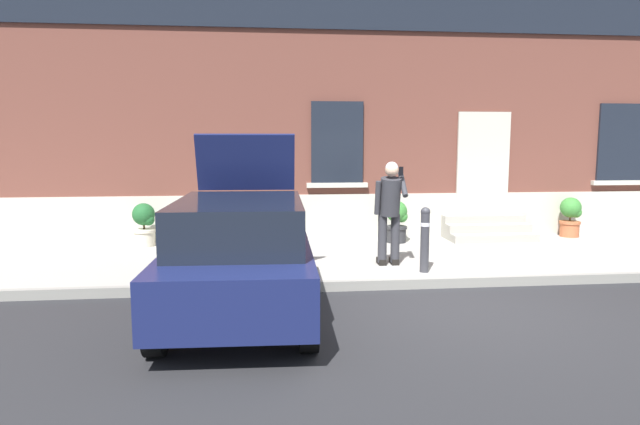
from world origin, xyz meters
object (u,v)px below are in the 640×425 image
at_px(planter_cream, 144,224).
at_px(person_on_phone, 390,206).
at_px(hatchback_car_navy, 241,253).
at_px(planter_terracotta, 571,216).
at_px(planter_olive, 273,222).
at_px(planter_charcoal, 397,220).
at_px(bollard_near_person, 425,237).

bearing_deg(planter_cream, person_on_phone, -26.59).
bearing_deg(planter_cream, hatchback_car_navy, -63.67).
height_order(hatchback_car_navy, planter_terracotta, hatchback_car_navy).
height_order(person_on_phone, planter_olive, person_on_phone).
bearing_deg(person_on_phone, planter_olive, 134.25).
bearing_deg(planter_charcoal, planter_terracotta, 3.88).
bearing_deg(bollard_near_person, person_on_phone, 130.26).
xyz_separation_m(hatchback_car_navy, person_on_phone, (2.40, 1.89, 0.35)).
distance_m(planter_cream, planter_charcoal, 5.08).
bearing_deg(planter_olive, planter_charcoal, -1.09).
bearing_deg(planter_cream, planter_charcoal, -1.39).
distance_m(hatchback_car_navy, bollard_near_person, 3.16).
bearing_deg(person_on_phone, bollard_near_person, -46.89).
bearing_deg(planter_terracotta, planter_cream, -179.09).
bearing_deg(planter_cream, bollard_near_person, -29.38).
bearing_deg(planter_charcoal, bollard_near_person, -94.46).
xyz_separation_m(bollard_near_person, person_on_phone, (-0.45, 0.53, 0.44)).
bearing_deg(bollard_near_person, planter_olive, 131.18).
bearing_deg(person_on_phone, planter_charcoal, 75.55).
height_order(bollard_near_person, planter_charcoal, bollard_near_person).
bearing_deg(person_on_phone, planter_cream, 156.25).
bearing_deg(hatchback_car_navy, person_on_phone, 38.23).
xyz_separation_m(planter_olive, planter_charcoal, (2.54, -0.05, 0.00)).
relative_size(bollard_near_person, planter_olive, 1.22).
bearing_deg(hatchback_car_navy, planter_cream, 116.33).
distance_m(person_on_phone, planter_cream, 4.98).
height_order(person_on_phone, planter_terracotta, person_on_phone).
distance_m(planter_olive, planter_charcoal, 2.54).
bearing_deg(planter_charcoal, hatchback_car_navy, -127.45).
distance_m(bollard_near_person, person_on_phone, 0.82).
height_order(person_on_phone, planter_cream, person_on_phone).
distance_m(bollard_near_person, planter_olive, 3.55).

